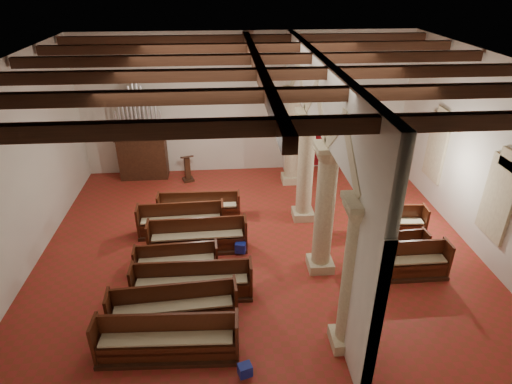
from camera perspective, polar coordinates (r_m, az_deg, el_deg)
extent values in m
plane|color=maroon|center=(14.46, 0.20, -6.78)|extent=(14.00, 14.00, 0.00)
plane|color=black|center=(12.11, 0.25, 17.29)|extent=(14.00, 14.00, 0.00)
cube|color=beige|center=(18.63, -1.33, 11.57)|extent=(14.00, 0.02, 6.00)
cube|color=beige|center=(7.91, 3.92, -13.50)|extent=(14.00, 0.02, 6.00)
cube|color=beige|center=(14.28, -29.06, 2.76)|extent=(0.02, 12.00, 6.00)
cube|color=beige|center=(15.22, 27.59, 4.54)|extent=(0.02, 12.00, 6.00)
cube|color=beige|center=(11.27, 11.90, -18.64)|extent=(0.75, 0.75, 0.30)
cylinder|color=beige|center=(10.06, 12.90, -11.52)|extent=(0.56, 0.56, 3.30)
cube|color=beige|center=(13.42, 8.53, -9.46)|extent=(0.75, 0.75, 0.30)
cylinder|color=beige|center=(12.42, 9.10, -2.83)|extent=(0.56, 0.56, 3.30)
cube|color=beige|center=(15.85, 6.26, -2.93)|extent=(0.75, 0.75, 0.30)
cylinder|color=beige|center=(15.02, 6.61, 2.98)|extent=(0.56, 0.56, 3.30)
cube|color=beige|center=(18.45, 4.63, 1.81)|extent=(0.75, 0.75, 0.30)
cylinder|color=beige|center=(17.74, 4.85, 7.05)|extent=(0.56, 0.56, 3.30)
cube|color=beige|center=(12.59, 8.64, 12.90)|extent=(0.25, 11.90, 1.93)
cube|color=#3A826B|center=(14.39, 29.69, -0.80)|extent=(0.03, 1.00, 2.20)
cube|color=#3A826B|center=(17.49, 23.02, 5.44)|extent=(0.03, 1.00, 2.20)
cube|color=#3A826B|center=(19.76, 13.53, 9.33)|extent=(1.00, 0.03, 2.20)
cube|color=#3E2213|center=(19.16, -14.77, 4.43)|extent=(2.00, 0.80, 1.80)
cube|color=#3E2213|center=(18.80, -15.14, 7.22)|extent=(2.10, 0.85, 0.20)
cube|color=#382211|center=(18.77, -9.02, 1.67)|extent=(0.56, 0.56, 0.10)
cube|color=#382211|center=(18.56, -9.13, 3.05)|extent=(0.27, 0.27, 1.09)
cube|color=#382211|center=(18.25, -9.28, 4.64)|extent=(0.59, 0.53, 0.19)
cube|color=maroon|center=(19.65, 9.04, 6.40)|extent=(1.60, 0.06, 2.10)
cylinder|color=gold|center=(19.27, 9.30, 9.43)|extent=(1.80, 0.04, 0.04)
cone|color=#3E2213|center=(19.62, 12.20, 2.59)|extent=(0.33, 0.33, 0.11)
cylinder|color=gold|center=(19.22, 12.51, 5.40)|extent=(0.04, 0.04, 2.19)
cylinder|color=gold|center=(18.87, 12.82, 8.21)|extent=(0.25, 0.61, 0.03)
cube|color=navy|center=(19.00, 12.69, 6.90)|extent=(0.48, 0.20, 0.78)
cube|color=#181596|center=(10.33, -1.48, -22.63)|extent=(0.36, 0.32, 0.30)
cube|color=navy|center=(12.51, -1.53, -11.68)|extent=(0.33, 0.28, 0.32)
cube|color=#16299D|center=(13.79, -2.08, -7.39)|extent=(0.38, 0.33, 0.33)
cylinder|color=silver|center=(11.04, -9.61, -19.55)|extent=(0.88, 0.34, 0.09)
cylinder|color=white|center=(11.49, -12.85, -17.57)|extent=(1.10, 0.41, 0.11)
cube|color=#3E2213|center=(11.06, -11.51, -20.44)|extent=(3.36, 0.90, 0.11)
cube|color=#542B12|center=(10.81, -11.70, -19.59)|extent=(3.19, 0.57, 0.49)
cube|color=#542B12|center=(10.78, -11.70, -17.63)|extent=(3.18, 0.21, 1.04)
cube|color=#542B12|center=(11.01, -20.66, -18.03)|extent=(0.10, 0.66, 1.04)
cube|color=#542B12|center=(10.56, -2.55, -18.14)|extent=(0.10, 0.66, 1.04)
cube|color=beige|center=(10.61, -11.84, -18.59)|extent=(3.06, 0.52, 0.05)
cube|color=#3E2213|center=(11.79, -10.68, -16.57)|extent=(3.28, 0.96, 0.11)
cube|color=#522B11|center=(11.55, -10.84, -15.70)|extent=(3.11, 0.63, 0.48)
cube|color=#522B11|center=(11.55, -10.85, -13.89)|extent=(3.08, 0.28, 1.02)
cube|color=#522B11|center=(11.73, -18.87, -14.38)|extent=(0.12, 0.65, 1.02)
cube|color=#522B11|center=(11.34, -2.71, -14.28)|extent=(0.12, 0.65, 1.02)
cube|color=beige|center=(11.37, -10.96, -14.72)|extent=(2.98, 0.58, 0.05)
cube|color=#3E2213|center=(12.47, -8.34, -13.42)|extent=(3.31, 0.75, 0.10)
cube|color=#4E1710|center=(12.25, -8.44, -12.58)|extent=(3.16, 0.44, 0.47)
cube|color=#4E1710|center=(12.27, -8.47, -10.94)|extent=(3.15, 0.10, 0.98)
cube|color=#4E1710|center=(12.38, -16.14, -11.48)|extent=(0.08, 0.62, 0.98)
cube|color=#4E1710|center=(12.11, -0.72, -11.16)|extent=(0.08, 0.62, 0.98)
cube|color=beige|center=(12.08, -8.53, -11.64)|extent=(3.03, 0.40, 0.05)
cube|color=#3E2213|center=(13.37, -10.39, -10.37)|extent=(2.49, 0.76, 0.09)
cube|color=#512A11|center=(13.19, -10.50, -9.63)|extent=(2.33, 0.48, 0.41)
cube|color=#512A11|center=(13.22, -10.51, -8.30)|extent=(2.32, 0.18, 0.86)
cube|color=#512A11|center=(13.30, -15.75, -8.74)|extent=(0.09, 0.55, 0.86)
cube|color=#512A11|center=(13.01, -5.26, -8.54)|extent=(0.09, 0.55, 0.86)
cube|color=beige|center=(13.05, -10.59, -8.84)|extent=(2.24, 0.44, 0.05)
cube|color=#3E2213|center=(14.20, -7.65, -7.53)|extent=(3.17, 0.83, 0.11)
cube|color=#4C2510|center=(13.99, -7.74, -6.67)|extent=(3.01, 0.51, 0.48)
cube|color=#4C2510|center=(14.05, -7.77, -5.21)|extent=(3.00, 0.15, 1.01)
cube|color=#4C2510|center=(14.10, -14.08, -5.75)|extent=(0.09, 0.64, 1.01)
cube|color=#4C2510|center=(13.89, -1.42, -5.36)|extent=(0.09, 0.64, 1.01)
cube|color=beige|center=(13.84, -7.81, -5.76)|extent=(2.89, 0.46, 0.05)
cube|color=#3E2213|center=(15.14, -9.80, -5.26)|extent=(2.95, 0.84, 0.11)
cube|color=#552612|center=(14.94, -9.90, -4.44)|extent=(2.79, 0.51, 0.48)
cube|color=#552612|center=(15.01, -9.91, -3.09)|extent=(2.78, 0.17, 1.01)
cube|color=#552612|center=(15.08, -15.37, -3.57)|extent=(0.09, 0.64, 1.01)
cube|color=#552612|center=(14.78, -4.44, -3.24)|extent=(0.09, 0.64, 1.01)
cube|color=beige|center=(14.80, -9.98, -3.57)|extent=(2.68, 0.47, 0.05)
cube|color=#3E2213|center=(15.96, -7.50, -3.22)|extent=(3.00, 0.72, 0.09)
cube|color=#541712|center=(15.79, -7.57, -2.51)|extent=(2.84, 0.43, 0.42)
cube|color=#541712|center=(15.86, -7.59, -1.40)|extent=(2.83, 0.13, 0.88)
cube|color=#541712|center=(15.89, -12.85, -1.84)|extent=(0.08, 0.56, 0.88)
cube|color=#541712|center=(15.71, -2.31, -1.47)|extent=(0.08, 0.56, 0.88)
cube|color=beige|center=(15.68, -7.62, -1.78)|extent=(2.72, 0.40, 0.05)
cube|color=#3E2213|center=(13.85, 19.73, -10.21)|extent=(2.16, 0.75, 0.11)
cube|color=#522111|center=(13.64, 20.01, -9.37)|extent=(2.01, 0.43, 0.48)
cube|color=#522111|center=(13.67, 19.80, -7.88)|extent=(2.01, 0.08, 1.01)
cube|color=#522111|center=(13.16, 15.88, -8.70)|extent=(0.08, 0.64, 1.01)
cube|color=#522111|center=(13.99, 24.00, -7.87)|extent=(0.08, 0.64, 1.01)
cube|color=beige|center=(13.49, 20.19, -8.47)|extent=(1.93, 0.39, 0.05)
cube|color=#3E2213|center=(14.40, 18.20, -8.35)|extent=(1.82, 0.75, 0.09)
cube|color=#591713|center=(14.23, 18.41, -7.64)|extent=(1.66, 0.47, 0.41)
cube|color=#591713|center=(14.26, 18.25, -6.41)|extent=(1.64, 0.17, 0.87)
cube|color=#591713|center=(13.85, 15.15, -7.01)|extent=(0.10, 0.55, 0.87)
cube|color=#591713|center=(14.49, 21.61, -6.45)|extent=(0.10, 0.55, 0.87)
cube|color=beige|center=(14.10, 18.55, -6.88)|extent=(1.59, 0.43, 0.05)
cube|color=#3E2213|center=(15.52, 17.45, -5.36)|extent=(2.26, 0.86, 0.10)
cube|color=#562E12|center=(15.33, 17.67, -4.57)|extent=(2.10, 0.54, 0.47)
cube|color=#562E12|center=(15.38, 17.50, -3.27)|extent=(2.08, 0.20, 0.99)
cube|color=#562E12|center=(14.89, 13.86, -3.83)|extent=(0.11, 0.63, 0.99)
cube|color=#562E12|center=(15.68, 21.38, -3.34)|extent=(0.11, 0.63, 0.99)
cube|color=beige|center=(15.19, 17.81, -3.73)|extent=(2.01, 0.49, 0.05)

